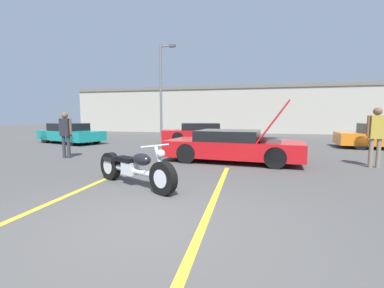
{
  "coord_description": "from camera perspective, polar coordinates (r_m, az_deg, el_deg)",
  "views": [
    {
      "loc": [
        1.41,
        -3.21,
        1.51
      ],
      "look_at": [
        -0.03,
        3.34,
        0.8
      ],
      "focal_mm": 24.0,
      "sensor_mm": 36.0,
      "label": 1
    }
  ],
  "objects": [
    {
      "name": "parked_car_left_row",
      "position": [
        16.33,
        -25.46,
        2.12
      ],
      "size": [
        4.54,
        3.1,
        1.14
      ],
      "rotation": [
        0.0,
        0.0,
        -0.37
      ],
      "color": "teal",
      "rests_on": "ground"
    },
    {
      "name": "parking_stripe_foreground",
      "position": [
        5.94,
        -23.09,
        -9.13
      ],
      "size": [
        0.12,
        5.79,
        0.01
      ],
      "primitive_type": "cube",
      "color": "yellow",
      "rests_on": "ground"
    },
    {
      "name": "parked_car_mid_row",
      "position": [
        15.12,
        2.44,
        2.43
      ],
      "size": [
        5.04,
        2.68,
        1.15
      ],
      "rotation": [
        0.0,
        0.0,
        0.22
      ],
      "color": "red",
      "rests_on": "ground"
    },
    {
      "name": "light_pole",
      "position": [
        19.36,
        -6.69,
        12.59
      ],
      "size": [
        1.21,
        0.28,
        6.7
      ],
      "color": "slate",
      "rests_on": "ground"
    },
    {
      "name": "ground_plane",
      "position": [
        3.82,
        -10.83,
        -17.4
      ],
      "size": [
        80.0,
        80.0,
        0.0
      ],
      "primitive_type": "plane",
      "color": "#514F4C"
    },
    {
      "name": "far_building",
      "position": [
        26.17,
        9.4,
        7.79
      ],
      "size": [
        32.0,
        4.2,
        4.4
      ],
      "color": "#B2AD9E",
      "rests_on": "ground"
    },
    {
      "name": "spectator_by_show_car",
      "position": [
        9.32,
        35.74,
        2.22
      ],
      "size": [
        0.52,
        0.23,
        1.79
      ],
      "color": "gray",
      "rests_on": "ground"
    },
    {
      "name": "parking_stripe_middle",
      "position": [
        4.92,
        5.04,
        -11.8
      ],
      "size": [
        0.12,
        5.79,
        0.01
      ],
      "primitive_type": "cube",
      "color": "yellow",
      "rests_on": "ground"
    },
    {
      "name": "spectator_near_motorcycle",
      "position": [
        10.47,
        -26.3,
        2.6
      ],
      "size": [
        0.52,
        0.22,
        1.67
      ],
      "color": "#333338",
      "rests_on": "ground"
    },
    {
      "name": "show_car_hood_open",
      "position": [
        8.82,
        9.34,
        -0.33
      ],
      "size": [
        4.65,
        2.44,
        2.0
      ],
      "rotation": [
        0.0,
        0.0,
        -0.12
      ],
      "color": "red",
      "rests_on": "ground"
    },
    {
      "name": "motorcycle",
      "position": [
        5.75,
        -12.81,
        -5.29
      ],
      "size": [
        2.3,
        1.37,
        0.96
      ],
      "rotation": [
        0.0,
        0.0,
        -0.5
      ],
      "color": "black",
      "rests_on": "ground"
    }
  ]
}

